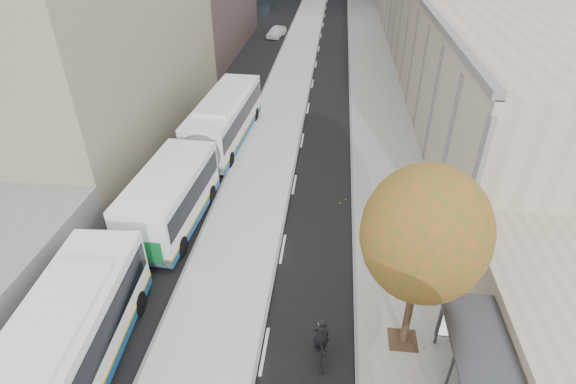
# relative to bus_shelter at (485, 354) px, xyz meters

# --- Properties ---
(bus_platform) EXTENTS (4.25, 150.00, 0.15)m
(bus_platform) POSITION_rel_bus_shelter_xyz_m (-9.56, 24.04, -2.11)
(bus_platform) COLOR silver
(bus_platform) RESTS_ON ground
(sidewalk) EXTENTS (4.75, 150.00, 0.08)m
(sidewalk) POSITION_rel_bus_shelter_xyz_m (-1.56, 24.04, -2.15)
(sidewalk) COLOR gray
(sidewalk) RESTS_ON ground
(bus_shelter) EXTENTS (1.90, 4.40, 2.53)m
(bus_shelter) POSITION_rel_bus_shelter_xyz_m (0.00, 0.00, 0.00)
(bus_shelter) COLOR #383A3F
(bus_shelter) RESTS_ON sidewalk
(tree_c) EXTENTS (4.20, 4.20, 7.28)m
(tree_c) POSITION_rel_bus_shelter_xyz_m (-2.09, 2.04, 3.06)
(tree_c) COLOR #301D17
(tree_c) RESTS_ON sidewalk
(bus_far) EXTENTS (3.76, 18.96, 3.14)m
(bus_far) POSITION_rel_bus_shelter_xyz_m (-12.90, 14.16, -0.47)
(bus_far) COLOR white
(bus_far) RESTS_ON ground
(cyclist) EXTENTS (0.78, 1.74, 2.16)m
(cyclist) POSITION_rel_bus_shelter_xyz_m (-5.24, 0.93, -1.39)
(cyclist) COLOR black
(cyclist) RESTS_ON ground
(distant_car) EXTENTS (2.45, 4.21, 1.35)m
(distant_car) POSITION_rel_bus_shelter_xyz_m (-12.93, 47.84, -1.52)
(distant_car) COLOR white
(distant_car) RESTS_ON ground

